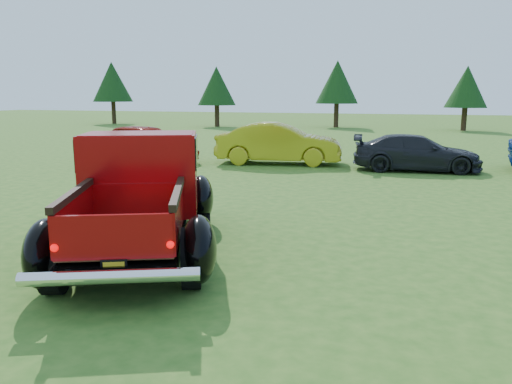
% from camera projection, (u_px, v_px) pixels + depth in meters
% --- Properties ---
extents(ground, '(120.00, 120.00, 0.00)m').
position_uv_depth(ground, '(220.00, 243.00, 8.38)').
color(ground, '#2E5D1A').
rests_on(ground, ground).
extents(tree_far_west, '(3.33, 3.33, 5.20)m').
position_uv_depth(tree_far_west, '(112.00, 82.00, 42.39)').
color(tree_far_west, '#332114').
rests_on(tree_far_west, ground).
extents(tree_west, '(2.94, 2.94, 4.60)m').
position_uv_depth(tree_west, '(217.00, 86.00, 38.50)').
color(tree_west, '#332114').
rests_on(tree_west, ground).
extents(tree_mid_left, '(3.20, 3.20, 5.00)m').
position_uv_depth(tree_mid_left, '(337.00, 82.00, 37.58)').
color(tree_mid_left, '#332114').
rests_on(tree_mid_left, ground).
extents(tree_mid_right, '(2.82, 2.82, 4.40)m').
position_uv_depth(tree_mid_right, '(467.00, 87.00, 33.99)').
color(tree_mid_right, '#332114').
rests_on(tree_mid_right, ground).
extents(pickup_truck, '(3.86, 5.31, 1.86)m').
position_uv_depth(pickup_truck, '(142.00, 193.00, 8.16)').
color(pickup_truck, black).
rests_on(pickup_truck, ground).
extents(show_car_red, '(4.38, 2.43, 1.41)m').
position_uv_depth(show_car_red, '(145.00, 143.00, 18.35)').
color(show_car_red, '#9D1A0E').
rests_on(show_car_red, ground).
extents(show_car_yellow, '(4.64, 2.25, 1.47)m').
position_uv_depth(show_car_yellow, '(279.00, 143.00, 17.91)').
color(show_car_yellow, '#AC9E16').
rests_on(show_car_yellow, ground).
extents(show_car_grey, '(4.20, 2.05, 1.18)m').
position_uv_depth(show_car_grey, '(416.00, 153.00, 16.29)').
color(show_car_grey, black).
rests_on(show_car_grey, ground).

